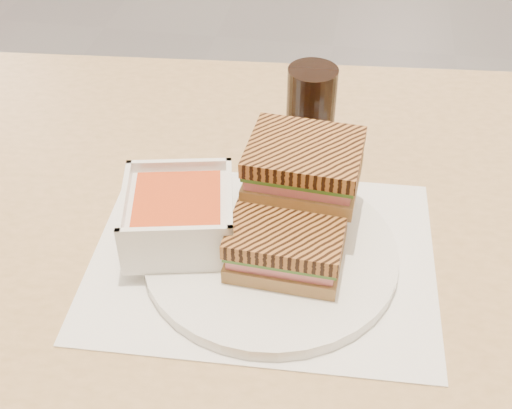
% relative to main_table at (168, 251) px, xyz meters
% --- Properties ---
extents(main_table, '(1.26, 0.80, 0.75)m').
position_rel_main_table_xyz_m(main_table, '(0.00, 0.00, 0.00)').
color(main_table, tan).
rests_on(main_table, ground).
extents(tray_liner, '(0.41, 0.32, 0.00)m').
position_rel_main_table_xyz_m(tray_liner, '(0.15, -0.10, 0.12)').
color(tray_liner, white).
rests_on(tray_liner, main_table).
extents(plate, '(0.29, 0.29, 0.02)m').
position_rel_main_table_xyz_m(plate, '(0.16, -0.10, 0.12)').
color(plate, white).
rests_on(plate, tray_liner).
extents(soup_bowl, '(0.15, 0.15, 0.07)m').
position_rel_main_table_xyz_m(soup_bowl, '(0.05, -0.10, 0.16)').
color(soup_bowl, white).
rests_on(soup_bowl, plate).
extents(panini_lower, '(0.13, 0.11, 0.06)m').
position_rel_main_table_xyz_m(panini_lower, '(0.18, -0.12, 0.16)').
color(panini_lower, '#A47749').
rests_on(panini_lower, plate).
extents(panini_upper, '(0.13, 0.11, 0.06)m').
position_rel_main_table_xyz_m(panini_upper, '(0.19, -0.04, 0.21)').
color(panini_upper, '#A47749').
rests_on(panini_upper, panini_lower).
extents(cola_glass, '(0.06, 0.06, 0.14)m').
position_rel_main_table_xyz_m(cola_glass, '(0.18, 0.10, 0.18)').
color(cola_glass, black).
rests_on(cola_glass, main_table).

